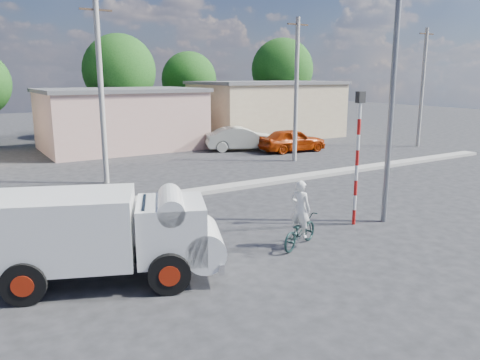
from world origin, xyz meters
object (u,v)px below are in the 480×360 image
cyclist (300,219)px  car_cream (242,139)px  truck (109,233)px  streetlight (390,72)px  car_red (292,140)px  bicycle (300,231)px  traffic_pole (358,147)px

cyclist → car_cream: bearing=-50.7°
truck → streetlight: 9.85m
car_red → streetlight: 15.79m
truck → car_cream: truck is taller
car_cream → cyclist: bearing=174.6°
bicycle → traffic_pole: (2.85, 0.67, 2.12)m
truck → traffic_pole: traffic_pole is taller
car_cream → traffic_pole: traffic_pole is taller
truck → car_cream: 20.59m
cyclist → car_red: bearing=-61.3°
traffic_pole → streetlight: size_ratio=0.48×
cyclist → car_cream: size_ratio=0.35×
truck → streetlight: (9.10, -0.19, 3.75)m
car_red → streetlight: size_ratio=0.49×
bicycle → car_cream: size_ratio=0.38×
bicycle → car_cream: (8.13, 16.14, 0.31)m
traffic_pole → truck: bearing=-179.2°
truck → bicycle: (5.31, -0.56, -0.74)m
bicycle → car_red: (10.67, 13.94, 0.28)m
bicycle → cyclist: bearing=-0.0°
bicycle → cyclist: (0.00, 0.00, 0.36)m
streetlight → car_red: bearing=63.1°
bicycle → streetlight: size_ratio=0.20×
truck → traffic_pole: 8.28m
cyclist → streetlight: (3.79, 0.37, 4.13)m
truck → car_cream: bearing=71.5°
car_red → cyclist: bearing=148.5°
truck → bicycle: size_ratio=3.12×
cyclist → car_cream: 18.07m
truck → traffic_pole: size_ratio=1.28×
truck → streetlight: bearing=21.1°
car_cream → car_red: car_cream is taller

